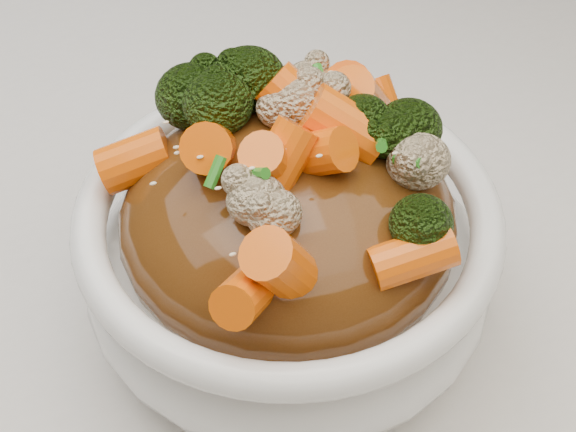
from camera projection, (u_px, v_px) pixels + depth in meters
name	position (u px, v px, depth m)	size (l,w,h in m)	color
tablecloth	(322.00, 379.00, 0.45)	(1.20, 0.80, 0.04)	silver
bowl	(288.00, 258.00, 0.43)	(0.20, 0.20, 0.08)	white
sauce_base	(288.00, 220.00, 0.41)	(0.16, 0.16, 0.09)	#4E290D
carrots	(288.00, 126.00, 0.37)	(0.16, 0.16, 0.05)	#FB6108
broccoli	(288.00, 128.00, 0.37)	(0.16, 0.16, 0.04)	black
cauliflower	(288.00, 131.00, 0.37)	(0.16, 0.16, 0.03)	#C6AE87
scallions	(288.00, 124.00, 0.37)	(0.12, 0.12, 0.02)	#26761B
sesame_seeds	(288.00, 124.00, 0.37)	(0.14, 0.14, 0.01)	beige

